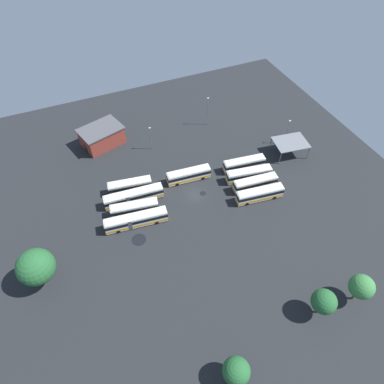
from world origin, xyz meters
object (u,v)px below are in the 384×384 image
object	(u,v)px
bus_row1_slot3	(189,175)
bus_row2_slot1	(255,183)
maintenance_shelter	(291,143)
tree_east_edge	(362,287)
bus_row2_slot2	(249,174)
bus_row0_slot0	(136,220)
bus_row0_slot3	(130,186)
bus_row2_slot3	(244,164)
bus_row0_slot1	(135,208)
lamp_post_near_entrance	(287,131)
bus_row2_slot0	(260,194)
tree_south_edge	(36,267)
lamp_post_by_building	(208,110)
tree_north_edge	(236,371)
bus_row0_slot2	(134,196)
depot_building	(102,136)
lamp_post_far_corner	(151,138)
tree_northwest	(324,302)

from	to	relation	value
bus_row1_slot3	bus_row2_slot1	bearing A→B (deg)	-32.91
maintenance_shelter	tree_east_edge	size ratio (longest dim) A/B	1.31
bus_row2_slot2	tree_east_edge	bearing A→B (deg)	-85.76
bus_row0_slot0	bus_row0_slot3	xyz separation A→B (m)	(1.83, 11.18, -0.00)
bus_row2_slot3	bus_row2_slot1	bearing A→B (deg)	-96.44
bus_row0_slot1	maintenance_shelter	bearing A→B (deg)	4.28
tree_east_edge	lamp_post_near_entrance	bearing A→B (deg)	72.77
bus_row2_slot0	bus_row0_slot3	bearing A→B (deg)	151.92
bus_row1_slot3	lamp_post_near_entrance	size ratio (longest dim) A/B	1.42
tree_south_edge	bus_row2_slot2	bearing A→B (deg)	9.81
bus_row0_slot3	bus_row1_slot3	size ratio (longest dim) A/B	0.96
tree_east_edge	tree_south_edge	bearing A→B (deg)	153.42
tree_east_edge	bus_row2_slot3	bearing A→B (deg)	92.78
bus_row0_slot1	lamp_post_by_building	xyz separation A→B (m)	(31.44, 25.35, 3.45)
bus_row1_slot3	tree_east_edge	bearing A→B (deg)	-68.09
bus_row2_slot2	maintenance_shelter	xyz separation A→B (m)	(15.70, 4.38, 2.31)
bus_row2_slot3	lamp_post_near_entrance	distance (m)	17.36
maintenance_shelter	bus_row0_slot3	bearing A→B (deg)	174.94
bus_row0_slot1	bus_row0_slot3	size ratio (longest dim) A/B	1.04
bus_row0_slot0	bus_row2_slot0	bearing A→B (deg)	-8.26
bus_row2_slot1	tree_east_edge	xyz separation A→B (m)	(2.89, -34.49, 3.47)
bus_row2_slot2	lamp_post_by_building	size ratio (longest dim) A/B	1.28
lamp_post_by_building	tree_north_edge	xyz separation A→B (m)	(-26.21, -67.53, -0.94)
bus_row0_slot3	bus_row2_slot1	size ratio (longest dim) A/B	0.96
bus_row0_slot0	bus_row0_slot3	bearing A→B (deg)	80.72
bus_row0_slot3	bus_row2_slot2	xyz separation A→B (m)	(30.44, -8.46, 0.00)
bus_row2_slot3	bus_row0_slot2	bearing A→B (deg)	178.76
bus_row2_slot3	bus_row2_slot2	bearing A→B (deg)	-101.01
lamp_post_near_entrance	tree_north_edge	xyz separation A→B (m)	(-43.58, -49.97, -0.26)
tree_north_edge	bus_row0_slot0	bearing A→B (deg)	98.78
bus_row1_slot3	tree_south_edge	bearing A→B (deg)	-158.54
bus_row0_slot1	bus_row2_slot0	xyz separation A→B (m)	(30.56, -8.11, 0.00)
bus_row2_slot1	depot_building	distance (m)	46.77
bus_row0_slot0	lamp_post_by_building	distance (m)	43.39
bus_row1_slot3	tree_north_edge	xyz separation A→B (m)	(-11.37, -47.44, 2.51)
bus_row2_slot0	tree_east_edge	distance (m)	31.17
bus_row2_slot3	depot_building	distance (m)	42.37
bus_row0_slot3	depot_building	xyz separation A→B (m)	(-2.15, 21.63, 0.95)
bus_row2_slot1	lamp_post_near_entrance	distance (m)	21.36
lamp_post_far_corner	tree_north_edge	bearing A→B (deg)	-95.68
bus_row0_slot3	lamp_post_near_entrance	bearing A→B (deg)	0.21
bus_row1_slot3	bus_row0_slot0	bearing A→B (deg)	-153.04
bus_row2_slot1	bus_row2_slot2	distance (m)	3.51
tree_east_edge	bus_row0_slot0	bearing A→B (deg)	134.83
bus_row0_slot0	bus_row2_slot2	size ratio (longest dim) A/B	1.22
maintenance_shelter	tree_south_edge	xyz separation A→B (m)	(-70.06, -13.78, 2.17)
bus_row1_slot3	lamp_post_by_building	size ratio (longest dim) A/B	1.23
lamp_post_far_corner	bus_row0_slot3	bearing A→B (deg)	-127.79
lamp_post_near_entrance	tree_northwest	world-z (taller)	lamp_post_near_entrance
bus_row0_slot0	tree_south_edge	xyz separation A→B (m)	(-22.10, -6.68, 4.49)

